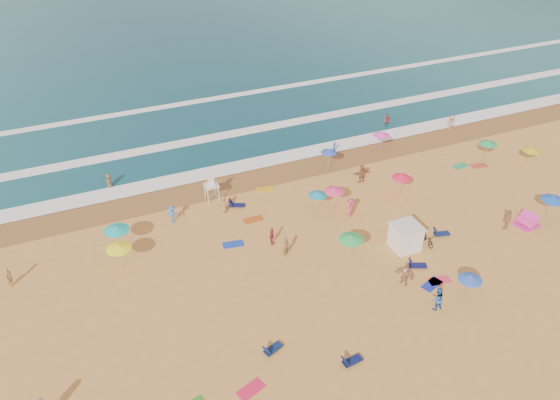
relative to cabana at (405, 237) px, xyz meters
name	(u,v)px	position (x,y,z in m)	size (l,w,h in m)	color
ground	(339,247)	(-4.75, 2.09, -1.00)	(220.00, 220.00, 0.00)	gold
ocean	(136,1)	(-4.75, 86.09, -1.00)	(220.00, 140.00, 0.18)	#0C4756
wet_sand	(278,173)	(-4.75, 14.59, -0.99)	(220.00, 220.00, 0.00)	olive
surf_foam	(247,134)	(-4.75, 23.41, -0.90)	(200.00, 18.70, 0.05)	white
cabana	(405,237)	(0.00, 0.00, 0.00)	(2.00, 2.00, 2.00)	white
cabana_roof	(407,227)	(0.00, 0.00, 1.06)	(2.20, 2.20, 0.12)	silver
bicycle	(427,239)	(1.90, -0.30, -0.51)	(0.64, 1.85, 0.97)	black
lifeguard_stand	(212,190)	(-12.06, 12.58, 0.05)	(1.20, 1.20, 2.10)	white
beach_umbrellas	(386,200)	(0.49, 3.86, 1.09)	(49.33, 30.75, 0.81)	#FBFF1A
loungers	(377,267)	(-3.36, -1.40, -0.83)	(56.33, 19.96, 0.34)	#101D51
towels	(372,246)	(-2.29, 1.11, -0.98)	(37.13, 21.36, 0.03)	#E01C48
beachgoers	(332,206)	(-3.20, 6.39, -0.19)	(46.40, 26.79, 2.14)	tan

